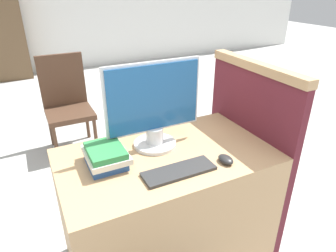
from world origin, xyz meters
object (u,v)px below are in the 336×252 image
object	(u,v)px
mouse	(226,159)
far_chair	(67,100)
book_stack	(106,156)
monitor	(154,107)
keyboard	(179,171)

from	to	relation	value
mouse	far_chair	distance (m)	2.02
mouse	book_stack	bearing A→B (deg)	155.84
monitor	mouse	world-z (taller)	monitor
keyboard	book_stack	world-z (taller)	book_stack
keyboard	monitor	bearing A→B (deg)	89.26
monitor	book_stack	distance (m)	0.36
monitor	keyboard	size ratio (longest dim) A/B	1.48
monitor	keyboard	bearing A→B (deg)	-90.74
far_chair	mouse	bearing A→B (deg)	-39.80
mouse	monitor	bearing A→B (deg)	128.03
keyboard	far_chair	world-z (taller)	far_chair
keyboard	mouse	size ratio (longest dim) A/B	3.79
monitor	book_stack	xyz separation A→B (m)	(-0.30, -0.07, -0.18)
monitor	book_stack	bearing A→B (deg)	-165.93
book_stack	keyboard	bearing A→B (deg)	-36.72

